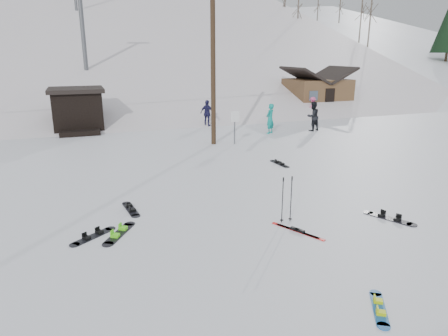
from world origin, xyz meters
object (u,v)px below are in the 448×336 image
object	(u,v)px
cabin	(317,93)
hero_snowboard	(379,308)
hero_skis	(298,231)
utility_pole	(213,57)

from	to	relation	value
cabin	hero_snowboard	bearing A→B (deg)	-120.08
hero_snowboard	hero_skis	xyz separation A→B (m)	(0.30, 3.71, 0.00)
utility_pole	hero_snowboard	distance (m)	16.15
utility_pole	cabin	world-z (taller)	utility_pole
utility_pole	hero_skis	distance (m)	12.63
hero_skis	utility_pole	bearing A→B (deg)	56.23
cabin	hero_snowboard	xyz separation A→B (m)	(-14.69, -25.37, -1.46)
hero_skis	hero_snowboard	bearing A→B (deg)	-121.56
hero_snowboard	utility_pole	bearing A→B (deg)	26.33
cabin	hero_snowboard	world-z (taller)	cabin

